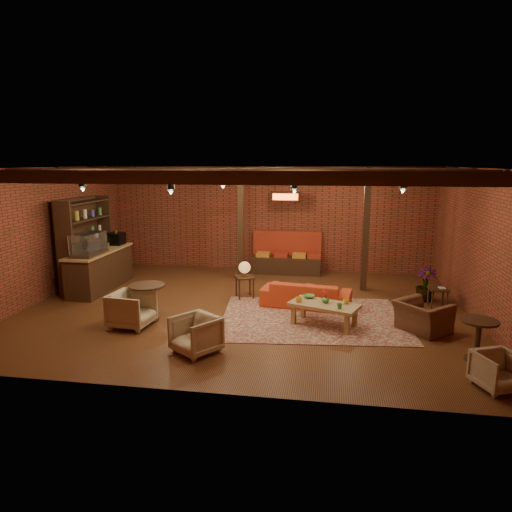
% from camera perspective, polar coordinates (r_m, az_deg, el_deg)
% --- Properties ---
extents(floor, '(10.00, 10.00, 0.00)m').
position_cam_1_polar(floor, '(10.66, -1.30, -6.50)').
color(floor, '#38180E').
rests_on(floor, ground).
extents(ceiling, '(10.00, 8.00, 0.02)m').
position_cam_1_polar(ceiling, '(10.13, -1.38, 10.96)').
color(ceiling, black).
rests_on(ceiling, wall_back).
extents(wall_back, '(10.00, 0.02, 3.20)m').
position_cam_1_polar(wall_back, '(14.19, 1.58, 4.68)').
color(wall_back, brown).
rests_on(wall_back, ground).
extents(wall_front, '(10.00, 0.02, 3.20)m').
position_cam_1_polar(wall_front, '(6.47, -7.74, -3.90)').
color(wall_front, brown).
rests_on(wall_front, ground).
extents(wall_left, '(0.02, 8.00, 3.20)m').
position_cam_1_polar(wall_left, '(12.21, -25.13, 2.44)').
color(wall_left, brown).
rests_on(wall_left, ground).
extents(wall_right, '(0.02, 8.00, 3.20)m').
position_cam_1_polar(wall_right, '(10.60, 26.32, 1.08)').
color(wall_right, brown).
rests_on(wall_right, ground).
extents(ceiling_beams, '(9.80, 6.40, 0.22)m').
position_cam_1_polar(ceiling_beams, '(10.13, -1.38, 10.28)').
color(ceiling_beams, '#301E10').
rests_on(ceiling_beams, ceiling).
extents(ceiling_pipe, '(9.60, 0.12, 0.12)m').
position_cam_1_polar(ceiling_pipe, '(11.72, 0.06, 9.35)').
color(ceiling_pipe, black).
rests_on(ceiling_pipe, ceiling).
extents(post_left, '(0.16, 0.16, 3.20)m').
position_cam_1_polar(post_left, '(12.91, -1.88, 3.99)').
color(post_left, '#301E10').
rests_on(post_left, ground).
extents(post_right, '(0.16, 0.16, 3.20)m').
position_cam_1_polar(post_right, '(12.13, 13.56, 3.17)').
color(post_right, '#301E10').
rests_on(post_right, ground).
extents(service_counter, '(0.80, 2.50, 1.60)m').
position_cam_1_polar(service_counter, '(12.72, -18.95, -0.42)').
color(service_counter, '#301E10').
rests_on(service_counter, ground).
extents(plant_counter, '(0.35, 0.39, 0.30)m').
position_cam_1_polar(plant_counter, '(12.77, -18.27, 1.59)').
color(plant_counter, '#337F33').
rests_on(plant_counter, service_counter).
extents(shelving_hutch, '(0.52, 2.00, 2.40)m').
position_cam_1_polar(shelving_hutch, '(12.92, -20.43, 1.47)').
color(shelving_hutch, '#301E10').
rests_on(shelving_hutch, ground).
extents(banquette, '(2.10, 0.70, 1.00)m').
position_cam_1_polar(banquette, '(13.86, 3.77, -0.11)').
color(banquette, '#A32D1B').
rests_on(banquette, ground).
extents(service_sign, '(0.86, 0.06, 0.30)m').
position_cam_1_polar(service_sign, '(13.16, 3.69, 7.40)').
color(service_sign, '#E24816').
rests_on(service_sign, ceiling).
extents(ceiling_spotlights, '(6.40, 4.40, 0.28)m').
position_cam_1_polar(ceiling_spotlights, '(10.14, -1.37, 9.04)').
color(ceiling_spotlights, black).
rests_on(ceiling_spotlights, ceiling).
extents(rug, '(4.16, 3.35, 0.01)m').
position_cam_1_polar(rug, '(10.04, 7.08, -7.71)').
color(rug, maroon).
rests_on(rug, floor).
extents(sofa, '(2.15, 1.09, 0.60)m').
position_cam_1_polar(sofa, '(10.75, 6.27, -4.75)').
color(sofa, red).
rests_on(sofa, floor).
extents(coffee_table, '(1.54, 1.14, 0.73)m').
position_cam_1_polar(coffee_table, '(9.54, 8.47, -6.19)').
color(coffee_table, olive).
rests_on(coffee_table, floor).
extents(side_table_lamp, '(0.58, 0.58, 0.92)m').
position_cam_1_polar(side_table_lamp, '(11.27, -1.43, -1.80)').
color(side_table_lamp, '#301E10').
rests_on(side_table_lamp, floor).
extents(round_table_left, '(0.76, 0.76, 0.79)m').
position_cam_1_polar(round_table_left, '(9.95, -13.45, -4.94)').
color(round_table_left, '#301E10').
rests_on(round_table_left, floor).
extents(armchair_a, '(0.81, 0.86, 0.81)m').
position_cam_1_polar(armchair_a, '(9.72, -15.26, -6.25)').
color(armchair_a, beige).
rests_on(armchair_a, floor).
extents(armchair_b, '(0.97, 0.96, 0.74)m').
position_cam_1_polar(armchair_b, '(8.23, -7.54, -9.50)').
color(armchair_b, beige).
rests_on(armchair_b, floor).
extents(armchair_right, '(1.08, 1.11, 0.82)m').
position_cam_1_polar(armchair_right, '(9.70, 20.14, -6.54)').
color(armchair_right, brown).
rests_on(armchair_right, floor).
extents(side_table_book, '(0.44, 0.44, 0.48)m').
position_cam_1_polar(side_table_book, '(11.38, 21.82, -3.92)').
color(side_table_book, '#301E10').
rests_on(side_table_book, floor).
extents(round_table_right, '(0.62, 0.62, 0.73)m').
position_cam_1_polar(round_table_right, '(8.67, 26.03, -8.69)').
color(round_table_right, '#301E10').
rests_on(round_table_right, floor).
extents(armchair_far, '(0.77, 0.75, 0.62)m').
position_cam_1_polar(armchair_far, '(7.84, 28.05, -12.40)').
color(armchair_far, beige).
rests_on(armchair_far, floor).
extents(plant_tall, '(1.50, 1.50, 2.47)m').
position_cam_1_polar(plant_tall, '(11.65, 20.74, 0.57)').
color(plant_tall, '#4C7F4C').
rests_on(plant_tall, floor).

